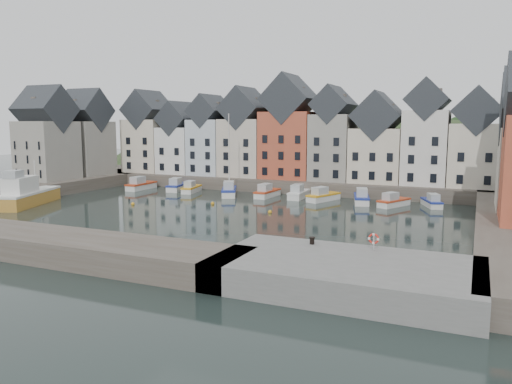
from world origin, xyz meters
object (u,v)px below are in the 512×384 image
Objects in this scene: large_vessel at (27,195)px; life_ring_post at (374,239)px; boat_d at (229,191)px; boat_a at (141,185)px; mooring_bollard at (312,240)px.

large_vessel reaches higher than life_ring_post.
boat_d is 1.03× the size of large_vessel.
boat_d reaches higher than large_vessel.
boat_d is 10.10× the size of life_ring_post.
boat_d reaches higher than boat_a.
boat_a is at bearing 144.13° from life_ring_post.
life_ring_post is at bearing -34.73° from large_vessel.
large_vessel is at bearing 165.41° from life_ring_post.
boat_a is 5.18× the size of life_ring_post.
boat_a is at bearing 141.18° from mooring_bollard.
mooring_bollard is 0.43× the size of life_ring_post.
large_vessel is 47.42m from mooring_bollard.
mooring_bollard is at bearing 179.46° from life_ring_post.
life_ring_post reaches higher than mooring_bollard.
large_vessel is 22.79× the size of mooring_bollard.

